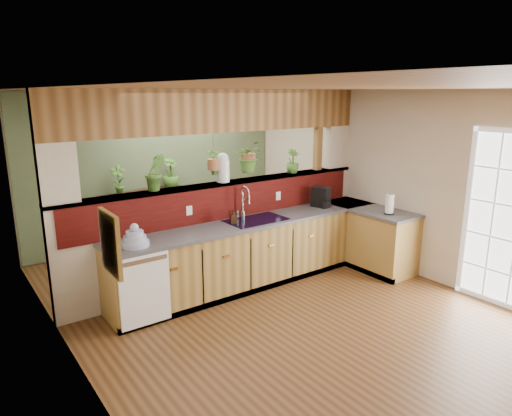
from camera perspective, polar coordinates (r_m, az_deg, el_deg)
ground at (r=5.58m, az=3.93°, el=-13.06°), size 4.60×7.00×0.01m
ceiling at (r=4.96m, az=4.45°, el=14.71°), size 4.60×7.00×0.01m
wall_back at (r=8.06m, az=-12.12°, el=4.93°), size 4.60×0.02×2.60m
wall_left at (r=4.09m, az=-21.44°, el=-4.64°), size 0.02×7.00×2.60m
wall_right at (r=6.80m, az=19.20°, el=2.79°), size 0.02×7.00×2.60m
pass_through_partition at (r=6.22m, az=-3.65°, el=1.52°), size 4.60×0.21×2.60m
pass_through_ledge at (r=6.17m, az=-3.92°, el=3.11°), size 4.60×0.21×0.04m
header_beam at (r=6.06m, az=-4.08°, el=12.01°), size 4.60×0.15×0.55m
sage_backwall at (r=8.04m, az=-12.06°, el=4.92°), size 4.55×0.02×2.55m
countertop at (r=6.51m, az=4.76°, el=-4.70°), size 4.14×1.52×0.90m
dishwasher at (r=5.21m, az=-13.69°, el=-9.95°), size 0.58×0.03×0.82m
navy_sink at (r=6.13m, az=0.01°, el=-2.20°), size 0.82×0.50×0.18m
french_door at (r=6.20m, az=28.66°, el=-1.60°), size 0.06×1.02×2.16m
framed_print at (r=3.28m, az=-17.72°, el=-4.24°), size 0.04×0.35×0.45m
faucet at (r=6.13m, az=-1.51°, el=0.88°), size 0.20×0.20×0.45m
dish_stack at (r=5.21m, az=-14.88°, el=-3.81°), size 0.30×0.30×0.27m
soap_dispenser at (r=5.93m, az=-2.84°, el=-1.08°), size 0.10×0.11×0.18m
coffee_maker at (r=6.84m, az=8.16°, el=1.27°), size 0.16×0.27×0.30m
paper_towel at (r=6.64m, az=16.36°, el=0.41°), size 0.14×0.14×0.30m
glass_jar at (r=6.12m, az=-4.15°, el=5.08°), size 0.18×0.18×0.39m
ledge_plant_left at (r=5.67m, az=-12.49°, el=4.39°), size 0.29×0.26×0.46m
ledge_plant_right at (r=6.83m, az=4.57°, el=5.88°), size 0.22×0.22×0.36m
hanging_plant_a at (r=6.02m, az=-5.35°, el=6.82°), size 0.20×0.16×0.48m
hanging_plant_b at (r=6.31m, az=-0.97°, el=8.09°), size 0.46×0.42×0.55m
shelving_console at (r=7.85m, az=-13.65°, el=-1.37°), size 1.49×0.62×0.96m
shelf_plant_a at (r=7.55m, az=-16.84°, el=3.39°), size 0.29×0.25×0.47m
shelf_plant_b at (r=7.89m, az=-10.64°, el=4.33°), size 0.36×0.36×0.51m
floor_plant at (r=7.65m, az=-2.41°, el=-2.58°), size 0.76×0.70×0.69m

